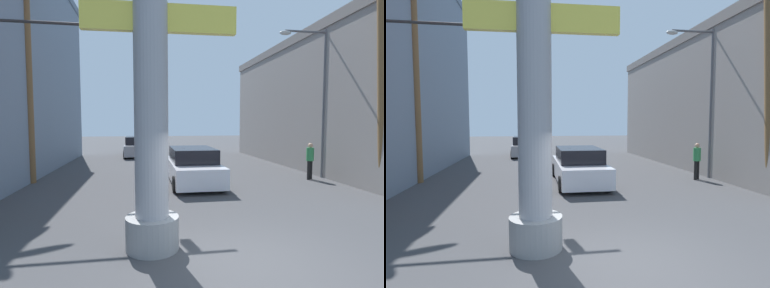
% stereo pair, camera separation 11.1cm
% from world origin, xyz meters
% --- Properties ---
extents(ground_plane, '(88.31, 88.31, 0.00)m').
position_xyz_m(ground_plane, '(0.00, 10.00, 0.00)').
color(ground_plane, '#424244').
extents(building_right, '(6.83, 18.07, 7.66)m').
position_xyz_m(building_right, '(10.08, 11.80, 3.84)').
color(building_right, gray).
rests_on(building_right, ground).
extents(neon_sign_pole, '(3.48, 1.13, 9.81)m').
position_xyz_m(neon_sign_pole, '(-1.71, 1.13, 4.74)').
color(neon_sign_pole, '#9E9EA3').
rests_on(neon_sign_pole, ground).
extents(street_lamp, '(2.43, 0.28, 7.06)m').
position_xyz_m(street_lamp, '(6.37, 8.11, 4.27)').
color(street_lamp, '#59595E').
rests_on(street_lamp, ground).
extents(traffic_light_mast, '(5.65, 0.32, 6.06)m').
position_xyz_m(traffic_light_mast, '(-5.01, 5.65, 4.31)').
color(traffic_light_mast, '#333333').
rests_on(traffic_light_mast, ground).
extents(car_lead, '(2.12, 5.05, 1.56)m').
position_xyz_m(car_lead, '(0.28, 7.88, 0.74)').
color(car_lead, black).
rests_on(car_lead, ground).
extents(car_far, '(1.89, 4.68, 1.56)m').
position_xyz_m(car_far, '(-2.37, 19.07, 0.74)').
color(car_far, black).
rests_on(car_far, ground).
extents(palm_tree_mid_left, '(3.20, 3.04, 9.65)m').
position_xyz_m(palm_tree_mid_left, '(-6.77, 9.00, 5.90)').
color(palm_tree_mid_left, brown).
rests_on(palm_tree_mid_left, ground).
extents(pedestrian_mid_right, '(0.47, 0.47, 1.72)m').
position_xyz_m(pedestrian_mid_right, '(5.85, 7.73, 1.01)').
color(pedestrian_mid_right, black).
rests_on(pedestrian_mid_right, ground).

